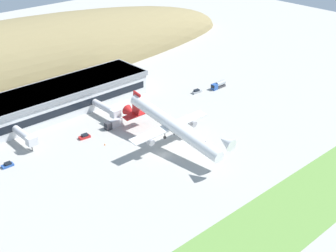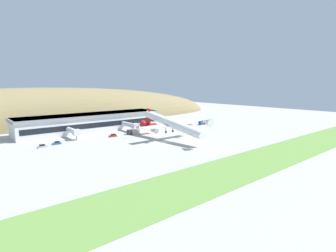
{
  "view_description": "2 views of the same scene",
  "coord_description": "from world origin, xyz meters",
  "px_view_note": "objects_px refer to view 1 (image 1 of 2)",
  "views": [
    {
      "loc": [
        -88.82,
        -99.66,
        80.57
      ],
      "look_at": [
        6.14,
        4.54,
        6.98
      ],
      "focal_mm": 50.0,
      "sensor_mm": 36.0,
      "label": 1
    },
    {
      "loc": [
        -77.87,
        -96.11,
        27.66
      ],
      "look_at": [
        5.94,
        4.54,
        6.72
      ],
      "focal_mm": 28.0,
      "sensor_mm": 36.0,
      "label": 2
    }
  ],
  "objects_px": {
    "cargo_airplane": "(172,126)",
    "fuel_truck": "(113,124)",
    "terminal_building": "(46,102)",
    "jetway_0": "(25,136)",
    "service_car_3": "(85,136)",
    "service_car_0": "(8,165)",
    "service_car_2": "(197,91)",
    "box_truck": "(218,85)",
    "jetway_1": "(107,109)",
    "traffic_cone_0": "(105,144)"
  },
  "relations": [
    {
      "from": "service_car_0",
      "to": "service_car_3",
      "type": "distance_m",
      "value": 28.63
    },
    {
      "from": "jetway_0",
      "to": "service_car_2",
      "type": "bearing_deg",
      "value": -5.27
    },
    {
      "from": "jetway_0",
      "to": "jetway_1",
      "type": "distance_m",
      "value": 33.32
    },
    {
      "from": "box_truck",
      "to": "traffic_cone_0",
      "type": "xyz_separation_m",
      "value": [
        -66.67,
        -7.64,
        -1.15
      ]
    },
    {
      "from": "box_truck",
      "to": "service_car_0",
      "type": "bearing_deg",
      "value": 178.84
    },
    {
      "from": "cargo_airplane",
      "to": "box_truck",
      "type": "relative_size",
      "value": 6.65
    },
    {
      "from": "service_car_0",
      "to": "fuel_truck",
      "type": "distance_m",
      "value": 41.1
    },
    {
      "from": "service_car_3",
      "to": "traffic_cone_0",
      "type": "bearing_deg",
      "value": -75.39
    },
    {
      "from": "service_car_3",
      "to": "fuel_truck",
      "type": "relative_size",
      "value": 0.61
    },
    {
      "from": "service_car_0",
      "to": "service_car_3",
      "type": "relative_size",
      "value": 0.9
    },
    {
      "from": "cargo_airplane",
      "to": "traffic_cone_0",
      "type": "bearing_deg",
      "value": 134.87
    },
    {
      "from": "terminal_building",
      "to": "cargo_airplane",
      "type": "relative_size",
      "value": 1.67
    },
    {
      "from": "cargo_airplane",
      "to": "box_truck",
      "type": "xyz_separation_m",
      "value": [
        50.32,
        24.07,
        -6.75
      ]
    },
    {
      "from": "service_car_2",
      "to": "fuel_truck",
      "type": "xyz_separation_m",
      "value": [
        -45.61,
        -1.56,
        0.74
      ]
    },
    {
      "from": "service_car_3",
      "to": "traffic_cone_0",
      "type": "distance_m",
      "value": 9.24
    },
    {
      "from": "jetway_0",
      "to": "box_truck",
      "type": "distance_m",
      "value": 87.57
    },
    {
      "from": "service_car_2",
      "to": "box_truck",
      "type": "distance_m",
      "value": 11.27
    },
    {
      "from": "cargo_airplane",
      "to": "fuel_truck",
      "type": "distance_m",
      "value": 26.77
    },
    {
      "from": "terminal_building",
      "to": "jetway_1",
      "type": "height_order",
      "value": "terminal_building"
    },
    {
      "from": "cargo_airplane",
      "to": "terminal_building",
      "type": "bearing_deg",
      "value": 110.62
    },
    {
      "from": "cargo_airplane",
      "to": "service_car_3",
      "type": "relative_size",
      "value": 12.15
    },
    {
      "from": "service_car_2",
      "to": "service_car_3",
      "type": "height_order",
      "value": "service_car_2"
    },
    {
      "from": "service_car_3",
      "to": "terminal_building",
      "type": "bearing_deg",
      "value": 90.87
    },
    {
      "from": "fuel_truck",
      "to": "traffic_cone_0",
      "type": "distance_m",
      "value": 13.41
    },
    {
      "from": "jetway_0",
      "to": "box_truck",
      "type": "xyz_separation_m",
      "value": [
        86.99,
        -9.65,
        -2.56
      ]
    },
    {
      "from": "service_car_3",
      "to": "fuel_truck",
      "type": "distance_m",
      "value": 12.49
    },
    {
      "from": "terminal_building",
      "to": "service_car_3",
      "type": "bearing_deg",
      "value": -89.13
    },
    {
      "from": "service_car_2",
      "to": "service_car_0",
      "type": "bearing_deg",
      "value": -179.57
    },
    {
      "from": "fuel_truck",
      "to": "service_car_3",
      "type": "bearing_deg",
      "value": 178.96
    },
    {
      "from": "service_car_2",
      "to": "traffic_cone_0",
      "type": "distance_m",
      "value": 56.68
    },
    {
      "from": "cargo_airplane",
      "to": "box_truck",
      "type": "distance_m",
      "value": 56.19
    },
    {
      "from": "terminal_building",
      "to": "service_car_2",
      "type": "relative_size",
      "value": 18.92
    },
    {
      "from": "jetway_1",
      "to": "box_truck",
      "type": "relative_size",
      "value": 1.97
    },
    {
      "from": "jetway_0",
      "to": "service_car_0",
      "type": "distance_m",
      "value": 13.55
    },
    {
      "from": "jetway_0",
      "to": "fuel_truck",
      "type": "distance_m",
      "value": 31.75
    },
    {
      "from": "jetway_0",
      "to": "service_car_3",
      "type": "xyz_separation_m",
      "value": [
        17.99,
        -8.36,
        -3.37
      ]
    },
    {
      "from": "box_truck",
      "to": "cargo_airplane",
      "type": "bearing_deg",
      "value": -154.44
    },
    {
      "from": "jetway_1",
      "to": "terminal_building",
      "type": "bearing_deg",
      "value": 131.14
    },
    {
      "from": "terminal_building",
      "to": "jetway_0",
      "type": "xyz_separation_m",
      "value": [
        -17.61,
        -16.95,
        -1.8
      ]
    },
    {
      "from": "terminal_building",
      "to": "fuel_truck",
      "type": "bearing_deg",
      "value": -63.29
    },
    {
      "from": "jetway_1",
      "to": "fuel_truck",
      "type": "bearing_deg",
      "value": -110.64
    },
    {
      "from": "cargo_airplane",
      "to": "fuel_truck",
      "type": "height_order",
      "value": "cargo_airplane"
    },
    {
      "from": "jetway_0",
      "to": "service_car_2",
      "type": "relative_size",
      "value": 2.93
    },
    {
      "from": "box_truck",
      "to": "jetway_0",
      "type": "bearing_deg",
      "value": 173.67
    },
    {
      "from": "box_truck",
      "to": "service_car_2",
      "type": "bearing_deg",
      "value": 166.47
    },
    {
      "from": "box_truck",
      "to": "traffic_cone_0",
      "type": "height_order",
      "value": "box_truck"
    },
    {
      "from": "service_car_2",
      "to": "fuel_truck",
      "type": "bearing_deg",
      "value": -178.04
    },
    {
      "from": "service_car_0",
      "to": "jetway_0",
      "type": "bearing_deg",
      "value": 35.85
    },
    {
      "from": "service_car_2",
      "to": "fuel_truck",
      "type": "height_order",
      "value": "fuel_truck"
    },
    {
      "from": "jetway_1",
      "to": "service_car_2",
      "type": "height_order",
      "value": "jetway_1"
    }
  ]
}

